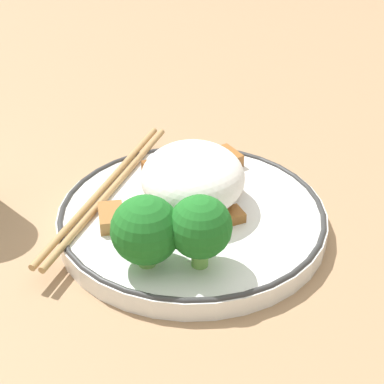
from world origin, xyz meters
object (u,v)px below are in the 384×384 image
object	(u,v)px
chopsticks	(107,189)
plate	(192,218)
broccoli_back_left	(146,230)
broccoli_back_center	(200,228)

from	to	relation	value
chopsticks	plate	bearing A→B (deg)	70.47
broccoli_back_left	chopsticks	distance (m)	0.11
broccoli_back_center	plate	bearing A→B (deg)	-172.36
broccoli_back_center	broccoli_back_left	bearing A→B (deg)	-88.55
broccoli_back_left	broccoli_back_center	world-z (taller)	broccoli_back_center
plate	broccoli_back_center	distance (m)	0.08
broccoli_back_left	plate	bearing A→B (deg)	156.84
plate	broccoli_back_left	xyz separation A→B (m)	(0.07, -0.03, 0.04)
plate	broccoli_back_left	distance (m)	0.09
broccoli_back_left	broccoli_back_center	xyz separation A→B (m)	(-0.00, 0.04, 0.00)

